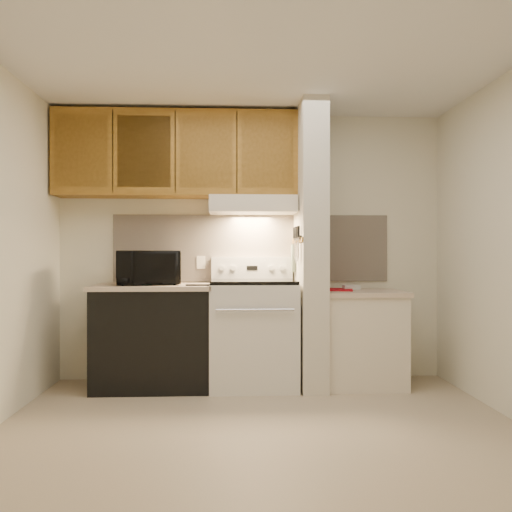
{
  "coord_description": "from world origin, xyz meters",
  "views": [
    {
      "loc": [
        -0.21,
        -3.64,
        1.19
      ],
      "look_at": [
        0.0,
        0.75,
        1.16
      ],
      "focal_mm": 38.0,
      "sensor_mm": 36.0,
      "label": 1
    }
  ],
  "objects": [
    {
      "name": "range_display",
      "position": [
        0.0,
        1.4,
        1.05
      ],
      "size": [
        0.1,
        0.01,
        0.04
      ],
      "primitive_type": "cube",
      "color": "black",
      "rests_on": "range_backguard"
    },
    {
      "name": "cab_gap_a",
      "position": [
        -1.23,
        1.16,
        2.08
      ],
      "size": [
        0.01,
        0.01,
        0.73
      ],
      "primitive_type": "cube",
      "color": "black",
      "rests_on": "upper_cabinets"
    },
    {
      "name": "upper_cabinets",
      "position": [
        -0.69,
        1.32,
        2.08
      ],
      "size": [
        2.18,
        0.33,
        0.77
      ],
      "primitive_type": "cube",
      "color": "olive",
      "rests_on": "wall_back"
    },
    {
      "name": "knife_handle_a",
      "position": [
        0.38,
        0.94,
        1.37
      ],
      "size": [
        0.02,
        0.02,
        0.1
      ],
      "primitive_type": "cylinder",
      "color": "black",
      "rests_on": "knife_strip"
    },
    {
      "name": "knife_blade_a",
      "position": [
        0.38,
        0.94,
        1.22
      ],
      "size": [
        0.01,
        0.03,
        0.16
      ],
      "primitive_type": "cube",
      "color": "silver",
      "rests_on": "knife_strip"
    },
    {
      "name": "cab_door_c",
      "position": [
        -0.42,
        1.17,
        2.08
      ],
      "size": [
        0.46,
        0.01,
        0.63
      ],
      "primitive_type": "cube",
      "color": "olive",
      "rests_on": "upper_cabinets"
    },
    {
      "name": "cab_door_a",
      "position": [
        -1.51,
        1.17,
        2.08
      ],
      "size": [
        0.46,
        0.01,
        0.63
      ],
      "primitive_type": "cube",
      "color": "olive",
      "rests_on": "upper_cabinets"
    },
    {
      "name": "oven_window",
      "position": [
        0.0,
        0.84,
        0.5
      ],
      "size": [
        0.5,
        0.01,
        0.3
      ],
      "primitive_type": "cube",
      "color": "black",
      "rests_on": "range_body"
    },
    {
      "name": "oven_mitt",
      "position": [
        0.38,
        1.32,
        1.14
      ],
      "size": [
        0.03,
        0.1,
        0.25
      ],
      "primitive_type": "cube",
      "color": "slate",
      "rests_on": "partition_pillar"
    },
    {
      "name": "knife_handle_d",
      "position": [
        0.38,
        1.17,
        1.37
      ],
      "size": [
        0.02,
        0.02,
        0.1
      ],
      "primitive_type": "cylinder",
      "color": "black",
      "rests_on": "knife_strip"
    },
    {
      "name": "cab_gap_b",
      "position": [
        -0.69,
        1.16,
        2.08
      ],
      "size": [
        0.01,
        0.01,
        0.73
      ],
      "primitive_type": "cube",
      "color": "black",
      "rests_on": "upper_cabinets"
    },
    {
      "name": "knife_blade_c",
      "position": [
        0.38,
        1.11,
        1.2
      ],
      "size": [
        0.01,
        0.04,
        0.2
      ],
      "primitive_type": "cube",
      "color": "silver",
      "rests_on": "knife_strip"
    },
    {
      "name": "cab_gap_c",
      "position": [
        -0.14,
        1.16,
        2.08
      ],
      "size": [
        0.01,
        0.01,
        0.73
      ],
      "primitive_type": "cube",
      "color": "black",
      "rests_on": "upper_cabinets"
    },
    {
      "name": "spoon_rest",
      "position": [
        -0.48,
        0.97,
        0.92
      ],
      "size": [
        0.2,
        0.07,
        0.01
      ],
      "primitive_type": "cube",
      "rotation": [
        0.0,
        0.0,
        -0.01
      ],
      "color": "black",
      "rests_on": "left_countertop"
    },
    {
      "name": "red_folder",
      "position": [
        0.79,
        1.23,
        0.86
      ],
      "size": [
        0.29,
        0.36,
        0.01
      ],
      "primitive_type": "cube",
      "rotation": [
        0.0,
        0.0,
        -0.2
      ],
      "color": "#B60D17",
      "rests_on": "right_countertop"
    },
    {
      "name": "knife_handle_e",
      "position": [
        0.38,
        1.25,
        1.37
      ],
      "size": [
        0.02,
        0.02,
        0.1
      ],
      "primitive_type": "cylinder",
      "color": "black",
      "rests_on": "knife_strip"
    },
    {
      "name": "range_knob_right_outer",
      "position": [
        0.28,
        1.4,
        1.05
      ],
      "size": [
        0.05,
        0.02,
        0.05
      ],
      "primitive_type": "cylinder",
      "rotation": [
        1.57,
        0.0,
        0.0
      ],
      "color": "silver",
      "rests_on": "range_backguard"
    },
    {
      "name": "microwave",
      "position": [
        -0.93,
        1.15,
        1.06
      ],
      "size": [
        0.61,
        0.47,
        0.3
      ],
      "primitive_type": "imported",
      "rotation": [
        0.0,
        0.0,
        0.21
      ],
      "color": "black",
      "rests_on": "left_countertop"
    },
    {
      "name": "cab_door_d",
      "position": [
        0.13,
        1.17,
        2.08
      ],
      "size": [
        0.46,
        0.01,
        0.63
      ],
      "primitive_type": "cube",
      "color": "olive",
      "rests_on": "upper_cabinets"
    },
    {
      "name": "right_cab_base",
      "position": [
        0.97,
        1.15,
        0.4
      ],
      "size": [
        0.7,
        0.6,
        0.81
      ],
      "primitive_type": "cube",
      "color": "silver",
      "rests_on": "floor"
    },
    {
      "name": "hood_lip",
      "position": [
        0.0,
        1.07,
        1.58
      ],
      "size": [
        0.78,
        0.04,
        0.06
      ],
      "primitive_type": "cube",
      "color": "silver",
      "rests_on": "range_hood"
    },
    {
      "name": "range_backguard",
      "position": [
        0.0,
        1.44,
        1.05
      ],
      "size": [
        0.76,
        0.08,
        0.2
      ],
      "primitive_type": "cube",
      "color": "silver",
      "rests_on": "range_body"
    },
    {
      "name": "knife_strip",
      "position": [
        0.39,
        1.1,
        1.32
      ],
      "size": [
        0.02,
        0.42,
        0.04
      ],
      "primitive_type": "cube",
      "color": "black",
      "rests_on": "partition_pillar"
    },
    {
      "name": "dishwasher_front",
      "position": [
        -0.88,
        1.17,
        0.43
      ],
      "size": [
        1.0,
        0.63,
        0.87
      ],
      "primitive_type": "cube",
      "color": "black",
      "rests_on": "floor"
    },
    {
      "name": "outlet",
      "position": [
        -0.48,
        1.48,
        1.1
      ],
      "size": [
        0.08,
        0.01,
        0.12
      ],
      "primitive_type": "cube",
      "color": "silver",
      "rests_on": "backsplash"
    },
    {
      "name": "knife_handle_b",
      "position": [
        0.38,
        1.03,
        1.37
      ],
      "size": [
        0.02,
        0.02,
        0.1
      ],
      "primitive_type": "cylinder",
      "color": "black",
      "rests_on": "knife_strip"
    },
    {
      "name": "partition_pillar",
      "position": [
        0.51,
        1.15,
        1.25
      ],
      "size": [
        0.22,
        0.7,
        2.5
      ],
      "primitive_type": "cube",
      "color": "beige",
      "rests_on": "floor"
    },
    {
      "name": "range_knob_left_inner",
      "position": [
        -0.18,
        1.4,
        1.05
      ],
      "size": [
        0.05,
        0.02,
        0.05
      ],
      "primitive_type": "cylinder",
      "rotation": [
        1.57,
        0.0,
        0.0
      ],
      "color": "silver",
      "rests_on": "range_backguard"
    },
    {
      "name": "teal_jar",
      "position": [
        -0.92,
        1.06,
        0.96
      ],
      "size": [
        0.12,
        0.12,
        0.1
      ],
      "primitive_type": "cylinder",
      "rotation": [
        0.0,
        0.0,
        -0.3
      ],
      "color": "#326D67",
      "rests_on": "left_countertop"
    },
    {
      "name": "white_box",
      "position": [
        0.92,
        1.33,
        0.87
      ],
      "size": [
        0.16,
        0.11,
        0.04
      ],
      "primitive_type": "cube",
      "rotation": [
        0.0,
        0.0,
        0.07
      ],
      "color": "white",
      "rests_on": "right_countertop"
    },
    {
      "name": "cooktop",
      "position": [
        0.0,
        1.16,
        0.94
      ],
      "size": [
        0.74,
        0.64,
        0.03
      ],
      "primitive_type": "cube",
      "color": "black",
      "rests_on": "range_body"
    },
    {
      "name": "backsplash",
      "position": [
        0.0,
        1.49,
        1.24
      ],
      "size": [
        2.6,
        0.02,
        0.63
      ],
      "primitive_type": "cube",
      "color": "beige",
      "rests_on": "wall_back"
    },
    {
      "name": "knife_handle_c",
      "position": [
        0.38,
        1.09,
        1.37
      ],
      "size": [
        0.02,
        0.02,
        0.1
      ],
      "primitive_type": "cylinder",
      "color": "black",
      "rests_on": "knife_strip"
    },
    {
      "name": "range_hood",
      "position": [
        0.0,
        1.28,
        1.62
      ],
      "size": [
        0.78,
        0.44,
        0.15
      ],
      "primitive_type": "cube",
      "color": "silver",
      "rests_on": "upper_cabinets"
    },
    {
      "name": "wall_back",
      "position": [
        0.0,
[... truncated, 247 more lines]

